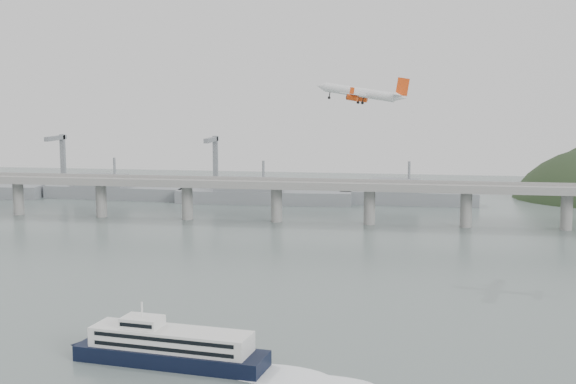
# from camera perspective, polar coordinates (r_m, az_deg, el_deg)

# --- Properties ---
(ground) EXTENTS (900.00, 900.00, 0.00)m
(ground) POSITION_cam_1_polar(r_m,az_deg,el_deg) (220.35, -2.36, -11.22)
(ground) COLOR slate
(ground) RESTS_ON ground
(bridge) EXTENTS (800.00, 22.00, 23.90)m
(bridge) POSITION_cam_1_polar(r_m,az_deg,el_deg) (410.05, 3.12, 0.11)
(bridge) COLOR gray
(bridge) RESTS_ON ground
(distant_fleet) EXTENTS (453.00, 60.90, 40.00)m
(distant_fleet) POSITION_cam_1_polar(r_m,az_deg,el_deg) (513.39, -13.44, 0.14)
(distant_fleet) COLOR slate
(distant_fleet) RESTS_ON ground
(ferry) EXTENTS (84.20, 22.34, 15.90)m
(ferry) POSITION_cam_1_polar(r_m,az_deg,el_deg) (206.86, -8.65, -11.31)
(ferry) COLOR black
(ferry) RESTS_ON ground
(airliner) EXTENTS (37.81, 34.98, 10.61)m
(airliner) POSITION_cam_1_polar(r_m,az_deg,el_deg) (304.70, 5.48, 7.31)
(airliner) COLOR white
(airliner) RESTS_ON ground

